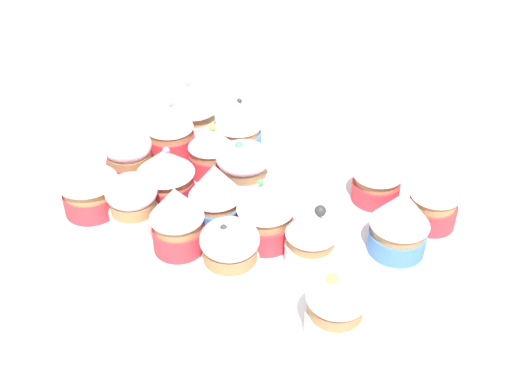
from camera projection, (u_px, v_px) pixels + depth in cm
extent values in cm
cube|color=beige|center=(256.00, 231.00, 73.41)|extent=(180.00, 180.00, 3.00)
cube|color=silver|center=(256.00, 217.00, 72.15)|extent=(43.33, 30.42, 1.20)
cylinder|color=#D1333D|center=(431.00, 214.00, 69.61)|extent=(5.37, 5.37, 2.60)
cylinder|color=#AD7F51|center=(434.00, 200.00, 68.41)|extent=(4.78, 4.78, 1.38)
cone|color=silver|center=(438.00, 184.00, 67.13)|extent=(5.40, 5.40, 2.89)
cylinder|color=#D1333D|center=(375.00, 190.00, 73.26)|extent=(5.51, 5.51, 2.35)
cylinder|color=#AD7F51|center=(377.00, 178.00, 72.21)|extent=(4.87, 4.87, 1.15)
cone|color=silver|center=(380.00, 160.00, 70.74)|extent=(5.74, 5.74, 3.71)
cylinder|color=#477AC6|center=(238.00, 140.00, 82.01)|extent=(5.92, 5.92, 2.26)
cylinder|color=#AD7F51|center=(238.00, 129.00, 81.01)|extent=(5.42, 5.42, 1.08)
cone|color=silver|center=(238.00, 113.00, 79.63)|extent=(5.96, 5.96, 3.50)
sphere|color=#333338|center=(239.00, 101.00, 78.81)|extent=(0.68, 0.68, 0.68)
cylinder|color=white|center=(194.00, 126.00, 84.73)|extent=(5.86, 5.86, 2.35)
cylinder|color=#AD7F51|center=(193.00, 114.00, 83.58)|extent=(5.27, 5.27, 1.49)
cone|color=silver|center=(192.00, 96.00, 82.04)|extent=(6.52, 6.52, 3.62)
sphere|color=pink|center=(189.00, 83.00, 81.25)|extent=(0.67, 0.67, 0.67)
cylinder|color=#477AC6|center=(397.00, 241.00, 66.24)|extent=(6.00, 6.00, 2.36)
cylinder|color=#AD7F51|center=(399.00, 228.00, 65.17)|extent=(5.51, 5.51, 1.17)
cone|color=silver|center=(402.00, 208.00, 63.62)|extent=(6.21, 6.21, 4.00)
cylinder|color=white|center=(244.00, 181.00, 74.69)|extent=(5.73, 5.73, 2.36)
cylinder|color=#AD7F51|center=(244.00, 169.00, 73.60)|extent=(5.31, 5.31, 1.25)
ellipsoid|color=silver|center=(243.00, 158.00, 72.67)|extent=(6.36, 6.36, 3.09)
sphere|color=#4CB266|center=(239.00, 146.00, 72.04)|extent=(1.06, 1.06, 1.06)
cylinder|color=#D1333D|center=(211.00, 164.00, 77.37)|extent=(5.30, 5.30, 2.66)
cylinder|color=#AD7F51|center=(211.00, 150.00, 76.23)|extent=(4.77, 4.77, 1.15)
cone|color=silver|center=(210.00, 136.00, 74.99)|extent=(5.38, 5.38, 2.96)
sphere|color=#EAD64C|center=(212.00, 127.00, 73.97)|extent=(0.81, 0.81, 0.81)
cylinder|color=#D1333D|center=(171.00, 144.00, 80.81)|extent=(6.01, 6.01, 2.75)
cylinder|color=#AD7F51|center=(170.00, 131.00, 79.65)|extent=(5.59, 5.59, 1.11)
cone|color=silver|center=(169.00, 117.00, 78.39)|extent=(6.02, 6.02, 3.10)
sphere|color=pink|center=(171.00, 104.00, 77.89)|extent=(0.64, 0.64, 0.64)
cylinder|color=white|center=(310.00, 252.00, 64.78)|extent=(5.30, 5.30, 2.41)
cylinder|color=#AD7F51|center=(311.00, 238.00, 63.66)|extent=(4.75, 4.75, 1.34)
cone|color=silver|center=(312.00, 222.00, 62.39)|extent=(5.34, 5.34, 2.87)
sphere|color=#333338|center=(320.00, 211.00, 61.80)|extent=(1.17, 1.17, 1.17)
cylinder|color=#D1333D|center=(265.00, 230.00, 67.35)|extent=(5.99, 5.99, 2.75)
cylinder|color=#AD7F51|center=(265.00, 214.00, 66.07)|extent=(5.32, 5.32, 1.50)
cone|color=silver|center=(266.00, 196.00, 64.60)|extent=(6.07, 6.07, 3.39)
sphere|color=#4CB266|center=(260.00, 182.00, 63.71)|extent=(0.69, 0.69, 0.69)
cylinder|color=#477AC6|center=(216.00, 213.00, 69.67)|extent=(5.69, 5.69, 2.71)
cylinder|color=#AD7F51|center=(216.00, 199.00, 68.53)|extent=(5.10, 5.10, 1.07)
cone|color=silver|center=(215.00, 180.00, 67.02)|extent=(5.85, 5.85, 3.95)
cylinder|color=#D1333D|center=(168.00, 191.00, 72.87)|extent=(6.17, 6.17, 2.79)
cylinder|color=#AD7F51|center=(166.00, 176.00, 71.68)|extent=(5.60, 5.60, 1.18)
cone|color=silver|center=(164.00, 161.00, 70.44)|extent=(6.63, 6.63, 2.92)
sphere|color=pink|center=(166.00, 150.00, 69.81)|extent=(0.82, 0.82, 0.82)
cylinder|color=#D1333D|center=(131.00, 169.00, 76.36)|extent=(5.55, 5.55, 2.69)
cylinder|color=#AD7F51|center=(129.00, 157.00, 75.24)|extent=(5.14, 5.14, 1.01)
ellipsoid|color=silver|center=(127.00, 145.00, 74.27)|extent=(5.69, 5.69, 3.75)
cylinder|color=white|center=(334.00, 322.00, 57.10)|extent=(5.41, 5.41, 2.70)
cylinder|color=#AD7F51|center=(336.00, 307.00, 55.91)|extent=(4.82, 4.82, 1.24)
ellipsoid|color=silver|center=(337.00, 295.00, 54.95)|extent=(5.61, 5.61, 3.25)
sphere|color=#EAD64C|center=(332.00, 280.00, 54.33)|extent=(1.16, 1.16, 1.16)
cylinder|color=white|center=(231.00, 267.00, 63.01)|extent=(5.75, 5.75, 2.48)
cylinder|color=#AD7F51|center=(230.00, 252.00, 61.83)|extent=(5.30, 5.30, 1.45)
ellipsoid|color=silver|center=(230.00, 239.00, 60.81)|extent=(5.86, 5.86, 3.22)
sphere|color=#333338|center=(224.00, 228.00, 59.84)|extent=(0.67, 0.67, 0.67)
cylinder|color=#D1333D|center=(179.00, 238.00, 66.39)|extent=(5.44, 5.44, 2.67)
cylinder|color=#AD7F51|center=(177.00, 222.00, 65.15)|extent=(4.87, 4.87, 1.48)
cone|color=silver|center=(175.00, 203.00, 63.62)|extent=(5.68, 5.68, 3.60)
cylinder|color=white|center=(135.00, 219.00, 68.94)|extent=(5.39, 5.39, 2.57)
cylinder|color=#AD7F51|center=(133.00, 204.00, 67.71)|extent=(4.88, 4.88, 1.50)
ellipsoid|color=silver|center=(131.00, 191.00, 66.68)|extent=(5.55, 5.55, 3.25)
cylinder|color=#D1333D|center=(91.00, 201.00, 71.50)|extent=(6.09, 6.09, 2.56)
cylinder|color=#AD7F51|center=(88.00, 186.00, 70.28)|extent=(5.72, 5.72, 1.51)
cone|color=silver|center=(84.00, 167.00, 68.70)|extent=(6.79, 6.79, 3.73)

